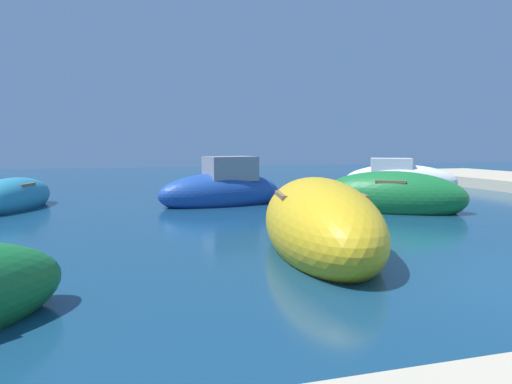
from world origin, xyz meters
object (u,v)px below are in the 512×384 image
object	(u,v)px
moored_boat_0	(319,224)
moored_boat_2	(12,198)
moored_boat_4	(399,180)
moored_boat_3	(392,197)
moored_boat_6	(222,190)

from	to	relation	value
moored_boat_0	moored_boat_2	xyz separation A→B (m)	(-7.17, 8.53, -0.15)
moored_boat_0	moored_boat_4	distance (m)	13.43
moored_boat_3	moored_boat_6	xyz separation A→B (m)	(-4.82, 3.13, 0.06)
moored_boat_0	moored_boat_3	world-z (taller)	moored_boat_0
moored_boat_4	moored_boat_6	distance (m)	9.25
moored_boat_4	moored_boat_6	size ratio (longest dim) A/B	1.09
moored_boat_2	moored_boat_6	bearing A→B (deg)	102.18
moored_boat_2	moored_boat_3	world-z (taller)	moored_boat_3
moored_boat_3	moored_boat_2	bearing A→B (deg)	-163.26
moored_boat_0	moored_boat_4	xyz separation A→B (m)	(8.57, 10.35, -0.03)
moored_boat_2	moored_boat_4	xyz separation A→B (m)	(15.74, 1.82, 0.12)
moored_boat_0	moored_boat_4	world-z (taller)	moored_boat_4
moored_boat_6	moored_boat_3	bearing A→B (deg)	136.65
moored_boat_4	moored_boat_6	world-z (taller)	moored_boat_6
moored_boat_4	moored_boat_3	bearing A→B (deg)	-95.89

